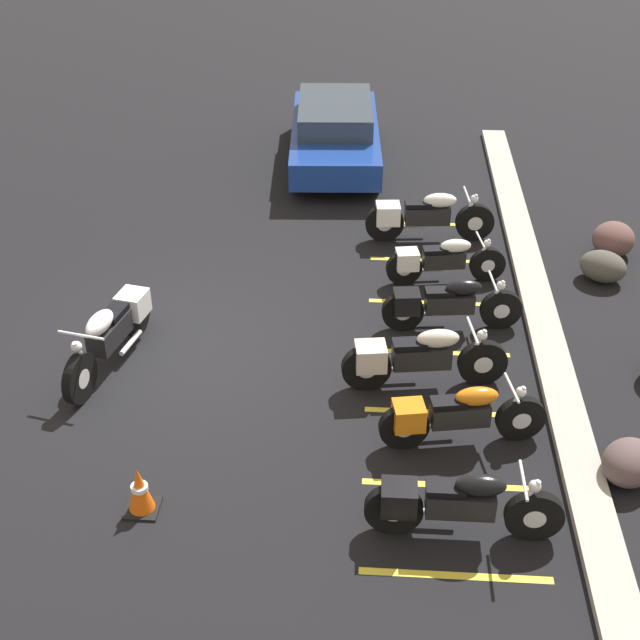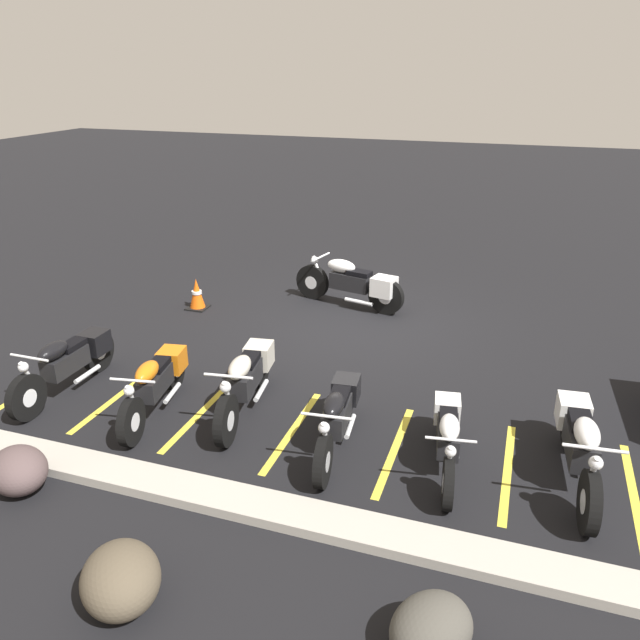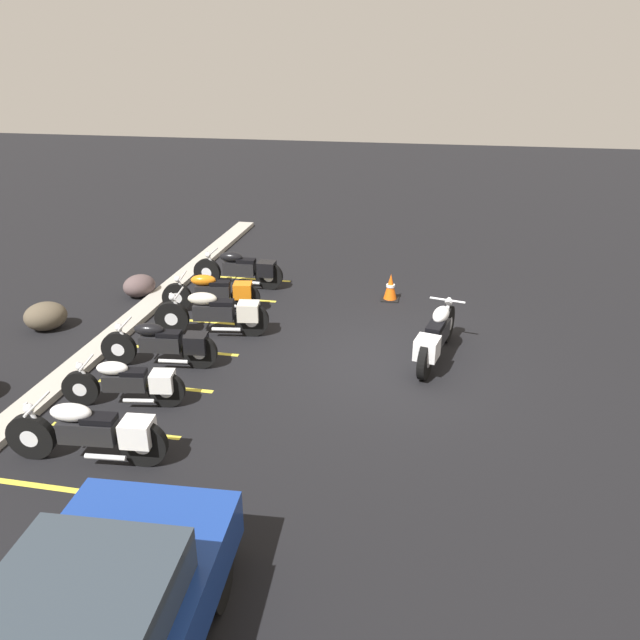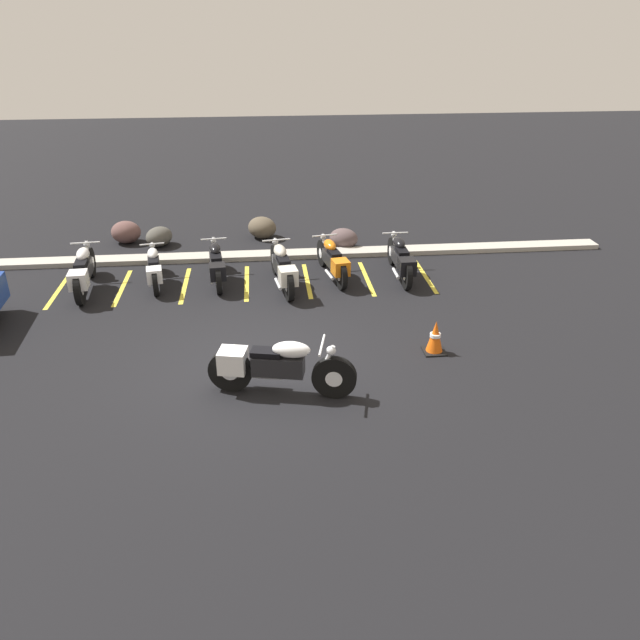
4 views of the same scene
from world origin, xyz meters
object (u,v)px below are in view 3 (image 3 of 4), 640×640
(parked_bike_4, at_px, (216,292))
(landscape_rock_3, at_px, (139,286))
(motorcycle_white_featured, at_px, (436,336))
(parked_bike_5, at_px, (242,269))
(parked_bike_0, at_px, (93,432))
(parked_bike_2, at_px, (164,344))
(landscape_rock_0, at_px, (46,316))
(parked_bike_1, at_px, (129,383))
(traffic_cone, at_px, (391,288))
(parked_bike_3, at_px, (217,313))

(parked_bike_4, height_order, landscape_rock_3, parked_bike_4)
(motorcycle_white_featured, relative_size, parked_bike_5, 1.07)
(parked_bike_0, xyz_separation_m, parked_bike_2, (2.89, 0.24, -0.04))
(parked_bike_0, distance_m, parked_bike_2, 2.90)
(parked_bike_0, relative_size, parked_bike_4, 1.08)
(landscape_rock_0, bearing_deg, parked_bike_1, -128.51)
(landscape_rock_0, bearing_deg, traffic_cone, -66.10)
(parked_bike_2, height_order, parked_bike_3, parked_bike_3)
(parked_bike_2, bearing_deg, landscape_rock_0, -25.19)
(motorcycle_white_featured, xyz_separation_m, parked_bike_1, (-2.55, 4.79, -0.09))
(parked_bike_2, distance_m, traffic_cone, 5.54)
(parked_bike_1, distance_m, traffic_cone, 6.64)
(parked_bike_0, bearing_deg, parked_bike_4, -92.63)
(landscape_rock_0, distance_m, landscape_rock_3, 2.36)
(parked_bike_1, height_order, landscape_rock_3, parked_bike_1)
(motorcycle_white_featured, xyz_separation_m, parked_bike_0, (-4.04, 4.56, -0.02))
(parked_bike_1, height_order, parked_bike_3, parked_bike_3)
(traffic_cone, bearing_deg, parked_bike_5, 87.77)
(parked_bike_1, height_order, parked_bike_2, parked_bike_2)
(parked_bike_1, bearing_deg, parked_bike_0, 90.00)
(motorcycle_white_featured, xyz_separation_m, parked_bike_5, (3.09, 4.68, -0.04))
(parked_bike_2, distance_m, parked_bike_5, 4.25)
(parked_bike_5, bearing_deg, parked_bike_3, 97.08)
(traffic_cone, bearing_deg, landscape_rock_3, 98.86)
(landscape_rock_3, bearing_deg, parked_bike_1, -155.72)
(parked_bike_2, bearing_deg, parked_bike_3, -113.48)
(motorcycle_white_featured, height_order, landscape_rock_3, motorcycle_white_featured)
(parked_bike_2, relative_size, parked_bike_4, 1.00)
(motorcycle_white_featured, relative_size, parked_bike_3, 1.04)
(traffic_cone, bearing_deg, parked_bike_1, 146.01)
(parked_bike_1, bearing_deg, landscape_rock_0, -47.32)
(parked_bike_1, relative_size, parked_bike_5, 0.89)
(parked_bike_4, distance_m, parked_bike_5, 1.58)
(landscape_rock_3, height_order, traffic_cone, traffic_cone)
(parked_bike_0, relative_size, landscape_rock_3, 3.01)
(parked_bike_0, relative_size, parked_bike_5, 1.04)
(parked_bike_4, bearing_deg, motorcycle_white_featured, 152.40)
(parked_bike_0, distance_m, parked_bike_5, 7.14)
(parked_bike_0, bearing_deg, traffic_cone, -121.36)
(parked_bike_5, bearing_deg, landscape_rock_3, 25.34)
(parked_bike_0, xyz_separation_m, traffic_cone, (7.00, -3.48, -0.19))
(parked_bike_0, distance_m, parked_bike_4, 5.57)
(parked_bike_1, bearing_deg, parked_bike_4, -98.92)
(parked_bike_2, relative_size, traffic_cone, 3.43)
(parked_bike_3, bearing_deg, landscape_rock_0, -1.61)
(landscape_rock_0, xyz_separation_m, landscape_rock_3, (2.12, -1.04, -0.03))
(parked_bike_0, distance_m, landscape_rock_0, 5.20)
(parked_bike_3, relative_size, parked_bike_4, 1.08)
(parked_bike_4, relative_size, landscape_rock_0, 2.53)
(parked_bike_3, xyz_separation_m, parked_bike_4, (1.18, 0.45, -0.03))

